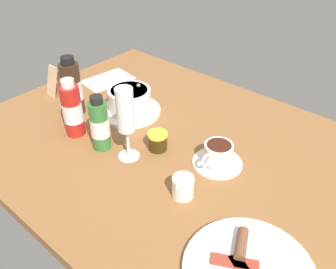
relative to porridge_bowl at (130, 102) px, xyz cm
name	(u,v)px	position (x,y,z in cm)	size (l,w,h in cm)	color
ground_plane	(164,144)	(-17.81, 4.24, -5.57)	(110.00, 84.00, 3.00)	brown
porridge_bowl	(130,102)	(0.00, 0.00, 0.00)	(19.10, 19.10, 8.95)	white
cutlery_setting	(107,80)	(22.87, -10.01, -3.81)	(13.97, 18.95, 0.90)	white
coffee_cup	(218,155)	(-35.10, 2.84, -1.35)	(13.03, 13.04, 6.09)	white
creamer_jug	(183,187)	(-35.50, 17.65, -1.29)	(5.11, 6.07, 5.94)	white
wine_glass	(126,114)	(-15.47, 15.66, 9.24)	(5.77, 5.77, 20.39)	white
jam_jar	(158,141)	(-19.10, 8.14, -1.46)	(5.43, 5.43, 5.15)	#38260C
sauce_bottle_red	(72,110)	(3.91, 18.21, 3.78)	(5.61, 5.61, 17.27)	#B21E19
sauce_bottle_brown	(72,88)	(13.76, 10.85, 4.37)	(6.14, 6.14, 18.53)	#382314
sauce_bottle_green	(100,125)	(-6.90, 17.53, 3.15)	(5.14, 5.14, 15.92)	#337233
menu_card	(56,80)	(28.24, 7.50, 0.97)	(4.51, 6.51, 10.20)	tan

